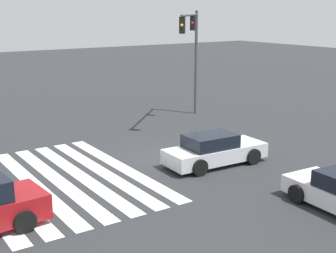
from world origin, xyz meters
TOP-DOWN VIEW (x-y plane):
  - ground_plane at (0.00, 0.00)m, footprint 119.93×119.93m
  - crosswalk_markings at (0.00, -5.76)m, footprint 9.37×7.25m
  - traffic_signal_mast at (-5.46, 5.46)m, footprint 4.33×4.33m
  - car_0 at (1.99, 1.06)m, footprint 2.12×4.66m

SIDE VIEW (x-z plane):
  - ground_plane at x=0.00m, z-range 0.00..0.00m
  - crosswalk_markings at x=0.00m, z-range 0.00..0.01m
  - car_0 at x=1.99m, z-range -0.04..1.34m
  - traffic_signal_mast at x=-5.46m, z-range 1.40..7.91m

